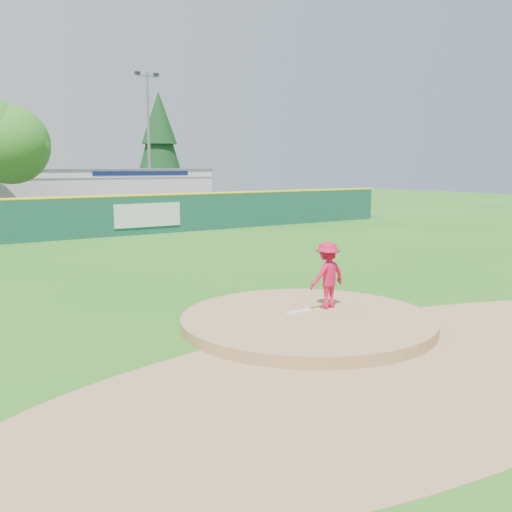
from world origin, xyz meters
TOP-DOWN VIEW (x-y plane):
  - ground at (0.00, 0.00)m, footprint 120.00×120.00m
  - pitchers_mound at (0.00, 0.00)m, footprint 5.50×5.50m
  - pitching_rubber at (0.00, 0.30)m, footprint 0.60×0.15m
  - infield_dirt_arc at (0.00, -3.00)m, footprint 15.40×15.40m
  - parking_lot at (0.00, 27.00)m, footprint 44.00×16.00m
  - pitcher at (0.81, 0.29)m, footprint 1.03×0.65m
  - pool_building_grp at (6.00, 31.99)m, footprint 15.20×8.20m
  - outfield_fence at (0.00, 18.00)m, footprint 40.00×0.14m
  - conifer_tree at (13.00, 36.00)m, footprint 4.40×4.40m
  - light_pole_right at (9.00, 29.00)m, footprint 1.75×0.25m

SIDE VIEW (x-z plane):
  - ground at x=0.00m, z-range 0.00..0.00m
  - pitchers_mound at x=0.00m, z-range -0.25..0.25m
  - infield_dirt_arc at x=0.00m, z-range 0.00..0.01m
  - parking_lot at x=0.00m, z-range 0.00..0.02m
  - pitching_rubber at x=0.00m, z-range 0.25..0.29m
  - pitcher at x=0.81m, z-range 0.25..1.77m
  - outfield_fence at x=0.00m, z-range 0.05..2.12m
  - pool_building_grp at x=6.00m, z-range 0.01..3.32m
  - conifer_tree at x=13.00m, z-range 0.79..10.29m
  - light_pole_right at x=9.00m, z-range 0.54..10.54m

